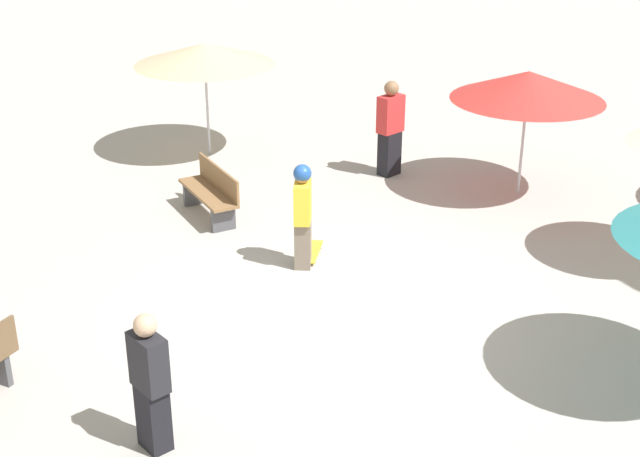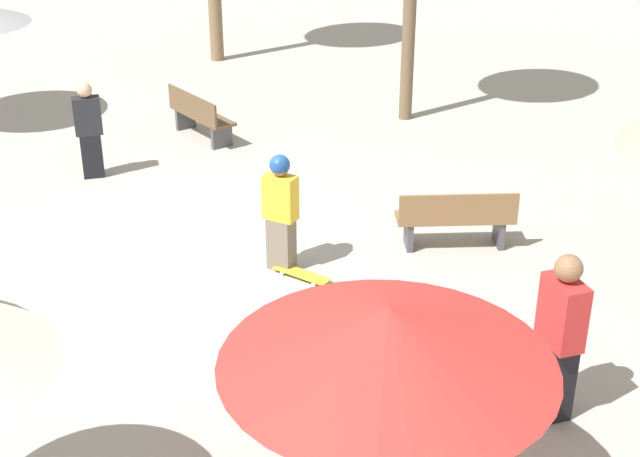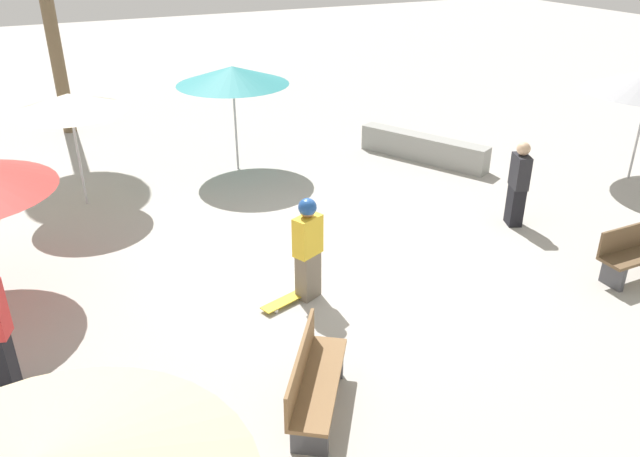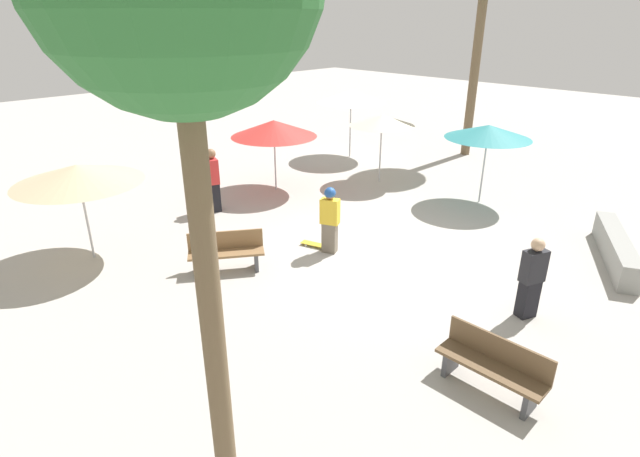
% 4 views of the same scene
% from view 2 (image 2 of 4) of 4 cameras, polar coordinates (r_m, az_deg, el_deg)
% --- Properties ---
extents(ground_plane, '(60.00, 60.00, 0.00)m').
position_cam_2_polar(ground_plane, '(11.97, -8.57, -2.13)').
color(ground_plane, '#ADA8A0').
extents(skater_main, '(0.38, 0.48, 1.58)m').
position_cam_2_polar(skater_main, '(11.32, -2.54, 1.28)').
color(skater_main, '#726656').
rests_on(skater_main, ground_plane).
extents(skateboard, '(0.43, 0.82, 0.07)m').
position_cam_2_polar(skateboard, '(11.42, -1.19, -2.93)').
color(skateboard, gold).
rests_on(skateboard, ground_plane).
extents(bench_near, '(0.45, 1.60, 0.85)m').
position_cam_2_polar(bench_near, '(16.18, -7.71, 7.16)').
color(bench_near, '#47474C').
rests_on(bench_near, ground_plane).
extents(bench_far, '(1.57, 1.27, 0.85)m').
position_cam_2_polar(bench_far, '(12.16, 8.68, 0.59)').
color(bench_far, '#47474C').
rests_on(bench_far, ground_plane).
extents(shade_umbrella_red, '(2.61, 2.61, 2.18)m').
position_cam_2_polar(shade_umbrella_red, '(6.72, 4.39, -6.89)').
color(shade_umbrella_red, '#B7B7BC').
rests_on(shade_umbrella_red, ground_plane).
extents(bystander_watching, '(0.41, 0.55, 1.77)m').
position_cam_2_polar(bystander_watching, '(8.92, 15.06, -6.75)').
color(bystander_watching, black).
rests_on(bystander_watching, ground_plane).
extents(bystander_far, '(0.49, 0.38, 1.57)m').
position_cam_2_polar(bystander_far, '(14.71, -14.56, 6.09)').
color(bystander_far, black).
rests_on(bystander_far, ground_plane).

